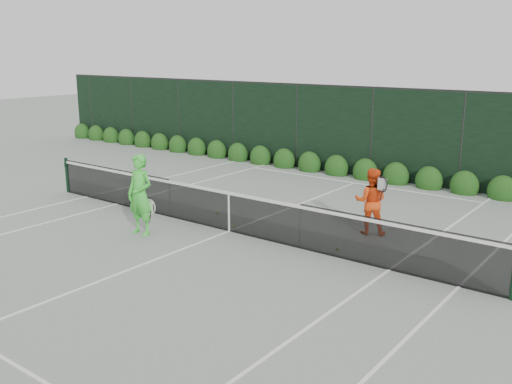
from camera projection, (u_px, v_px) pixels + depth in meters
The scene contains 8 objects.
ground at pixel (229, 231), 13.68m from camera, with size 80.00×80.00×0.00m, color gray.
tennis_net at pixel (228, 210), 13.56m from camera, with size 12.90×0.10×1.07m.
player_woman at pixel (140, 195), 13.28m from camera, with size 0.73×0.51×1.90m.
player_man at pixel (371, 201), 13.33m from camera, with size 0.97×0.86×1.58m.
court_lines at pixel (229, 231), 13.68m from camera, with size 11.03×23.83×0.01m.
windscreen_fence at pixel (140, 192), 11.21m from camera, with size 32.00×21.07×3.06m.
hedge_row at pixel (365, 172), 19.15m from camera, with size 31.66×0.65×0.94m.
tennis_balls at pixel (251, 225), 14.09m from camera, with size 3.98×0.81×0.07m.
Camera 1 is at (8.38, -10.01, 4.23)m, focal length 40.00 mm.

